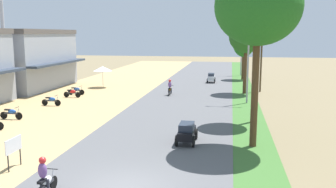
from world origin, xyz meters
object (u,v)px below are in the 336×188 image
Objects in this scene: streetlamp_mid at (242,46)px; car_sedan_black at (187,132)px; parked_motorbike_second at (11,113)px; streetlamp_near at (248,54)px; parked_motorbike_fifth at (76,90)px; utility_pole_near at (261,53)px; car_hatchback_silver at (211,77)px; median_tree_nearest at (258,7)px; median_tree_second at (257,13)px; motorbike_ahead_second at (170,88)px; vendor_umbrella at (103,69)px; median_tree_third at (246,37)px; parked_motorbike_third at (51,100)px; median_tree_fourth at (244,43)px; parked_motorbike_fourth at (72,93)px; street_signboard at (14,147)px; motorbike_foreground_rider at (45,178)px.

car_sedan_black is at bearing -96.18° from streetlamp_mid.
streetlamp_near is at bearing 28.69° from parked_motorbike_second.
utility_pole_near is (19.24, 5.70, 3.77)m from parked_motorbike_fifth.
car_hatchback_silver is (-0.05, 27.27, 0.01)m from car_sedan_black.
median_tree_nearest is 1.03× the size of median_tree_second.
parked_motorbike_fifth is 9.86m from motorbike_ahead_second.
vendor_umbrella is 0.25× the size of median_tree_nearest.
car_sedan_black is (13.69, -3.77, 0.19)m from parked_motorbike_second.
parked_motorbike_second is 24.01m from median_tree_third.
median_tree_third is 5.86m from streetlamp_near.
parked_motorbike_fifth is 0.18× the size of median_tree_nearest.
median_tree_nearest reaches higher than car_sedan_black.
median_tree_second reaches higher than parked_motorbike_fifth.
parked_motorbike_third is 0.26× the size of median_tree_fourth.
parked_motorbike_fourth is at bearing -134.26° from median_tree_fourth.
car_sedan_black is (-3.80, -0.03, -7.10)m from median_tree_nearest.
street_signboard is 4.00m from motorbike_foreground_rider.
parked_motorbike_second is 14.95m from motorbike_foreground_rider.
median_tree_third reaches higher than car_hatchback_silver.
utility_pole_near is (13.34, 26.34, 3.22)m from street_signboard.
parked_motorbike_second is 19.31m from median_tree_nearest.
street_signboard is at bearing -56.67° from parked_motorbike_second.
median_tree_third reaches higher than street_signboard.
median_tree_nearest is at bearing 25.72° from street_signboard.
street_signboard is 0.21× the size of median_tree_fourth.
median_tree_fourth reaches higher than parked_motorbike_second.
streetlamp_near is at bearing 90.95° from median_tree_second.
parked_motorbike_fifth is 21.47m from street_signboard.
parked_motorbike_second is 0.19× the size of median_tree_second.
median_tree_fourth is 17.96m from streetlamp_near.
streetlamp_mid is 3.39× the size of car_sedan_black.
car_sedan_black is (-3.99, -13.44, -3.82)m from streetlamp_near.
median_tree_second reaches higher than car_sedan_black.
parked_motorbike_fourth is at bearing -80.40° from parked_motorbike_fifth.
motorbike_foreground_rider is (8.89, -23.28, 0.30)m from parked_motorbike_fifth.
car_hatchback_silver is (13.19, 13.71, 0.19)m from parked_motorbike_fourth.
street_signboard reaches higher than parked_motorbike_second.
median_tree_second is 8.15m from streetlamp_near.
streetlamp_near reaches higher than parked_motorbike_fourth.
median_tree_second is 1.17× the size of utility_pole_near.
streetlamp_mid is at bearing 61.85° from parked_motorbike_second.
parked_motorbike_third is at bearing -93.25° from vendor_umbrella.
vendor_umbrella is at bearing 105.42° from motorbike_foreground_rider.
streetlamp_mid is at bearing 51.03° from parked_motorbike_fifth.
parked_motorbike_second is at bearing -120.12° from car_hatchback_silver.
vendor_umbrella is 0.32× the size of median_tree_third.
motorbike_ahead_second is at bearing 52.06° from parked_motorbike_second.
utility_pole_near is (1.75, 7.43, -0.24)m from streetlamp_near.
utility_pole_near is at bearing -81.33° from median_tree_fourth.
parked_motorbike_second is at bearing -139.02° from median_tree_third.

